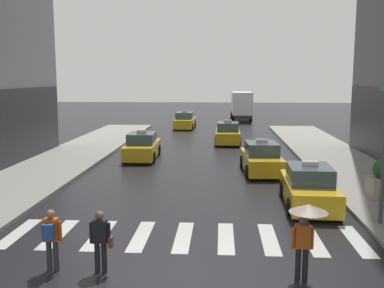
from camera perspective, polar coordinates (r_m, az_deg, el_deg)
name	(u,v)px	position (r m, az deg, el deg)	size (l,w,h in m)	color
ground_plane	(173,279)	(11.74, -2.39, -16.81)	(160.00, 160.00, 0.00)	black
crosswalk_markings	(183,237)	(14.49, -1.11, -11.74)	(11.30, 2.80, 0.01)	silver
taxi_lead	(309,188)	(18.19, 14.67, -5.43)	(2.05, 4.59, 1.80)	gold
taxi_second	(261,159)	(24.05, 8.82, -1.89)	(2.12, 4.63, 1.80)	gold
taxi_third	(142,147)	(27.94, -6.37, -0.39)	(2.00, 4.57, 1.80)	gold
taxi_fourth	(228,134)	(34.41, 4.59, 1.30)	(1.97, 4.56, 1.80)	gold
taxi_fifth	(185,121)	(44.29, -0.93, 2.93)	(2.04, 4.59, 1.80)	gold
box_truck	(241,105)	(52.66, 6.32, 5.00)	(2.33, 7.56, 3.35)	#2D2D2D
pedestrian_with_umbrella	(306,221)	(11.51, 14.38, -9.48)	(0.96, 0.96, 1.94)	black
pedestrian_with_backpack	(51,236)	(12.32, -17.53, -11.08)	(0.55, 0.43, 1.65)	#333338
pedestrian_with_handbag	(101,238)	(11.94, -11.56, -11.67)	(0.60, 0.24, 1.65)	black
planter_near_corner	(383,180)	(19.92, 23.20, -4.21)	(1.10, 1.10, 1.60)	#A8A399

